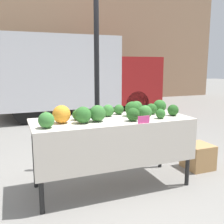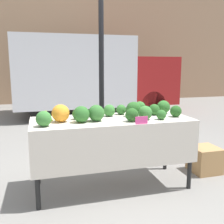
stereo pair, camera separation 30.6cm
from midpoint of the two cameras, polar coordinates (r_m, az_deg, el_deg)
ground_plane at (r=3.35m, az=2.72°, el=-15.79°), size 40.00×40.00×0.00m
building_facade at (r=10.94m, az=-11.00°, el=19.48°), size 16.00×0.60×6.53m
tent_pole at (r=3.64m, az=0.11°, el=7.49°), size 0.07×0.07×2.59m
parked_truck at (r=7.90m, az=-3.82°, el=8.22°), size 4.59×2.21×2.23m
market_table at (r=3.04m, az=3.21°, el=-3.85°), size 1.87×0.74×0.84m
orange_cauliflower at (r=2.91m, az=-8.19°, el=-0.30°), size 0.20×0.20×0.20m
romanesco_head at (r=3.01m, az=-11.38°, el=-0.72°), size 0.15×0.15×0.12m
broccoli_head_0 at (r=3.10m, az=13.49°, el=-0.60°), size 0.11×0.11×0.11m
broccoli_head_1 at (r=3.04m, az=-4.68°, el=-0.47°), size 0.12×0.12×0.12m
broccoli_head_2 at (r=3.48m, az=13.62°, el=1.05°), size 0.17×0.17×0.17m
broccoli_head_3 at (r=2.86m, az=-3.67°, el=-0.54°), size 0.18×0.18×0.18m
broccoli_head_4 at (r=2.93m, az=7.35°, el=-0.65°), size 0.15×0.15×0.15m
broccoli_head_5 at (r=3.21m, az=7.45°, el=0.58°), size 0.18×0.18×0.18m
broccoli_head_6 at (r=2.93m, az=-0.45°, el=-0.25°), size 0.18×0.18×0.18m
broccoli_head_7 at (r=3.44m, az=8.58°, el=0.99°), size 0.16×0.16×0.16m
broccoli_head_8 at (r=3.30m, az=16.32°, el=0.15°), size 0.14×0.14×0.14m
broccoli_head_9 at (r=3.05m, az=10.11°, el=-0.18°), size 0.16×0.16×0.16m
broccoli_head_10 at (r=3.20m, az=2.14°, el=0.32°), size 0.15×0.15×0.15m
broccoli_head_11 at (r=2.72m, az=-11.58°, el=-1.48°), size 0.16×0.16×0.16m
broccoli_head_12 at (r=3.33m, az=4.63°, el=0.51°), size 0.13×0.13×0.13m
broccoli_head_13 at (r=3.36m, az=11.77°, el=0.50°), size 0.14×0.14×0.14m
price_sign at (r=2.82m, az=9.56°, el=-1.82°), size 0.14×0.01×0.08m
produce_crate at (r=3.95m, az=21.64°, el=-9.60°), size 0.36×0.38×0.35m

